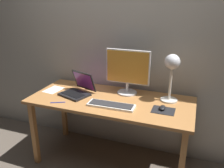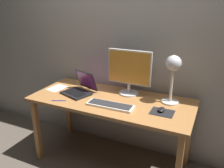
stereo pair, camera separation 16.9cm
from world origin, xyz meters
name	(u,v)px [view 1 (the left image)]	position (x,y,z in m)	size (l,w,h in m)	color
ground_plane	(111,161)	(0.00, 0.00, 0.00)	(4.80, 4.80, 0.00)	brown
back_wall	(124,36)	(0.00, 0.40, 1.30)	(4.80, 0.06, 2.60)	#9E998E
desk	(111,106)	(0.00, 0.00, 0.66)	(1.60, 0.70, 0.74)	#A8703D
monitor	(128,70)	(0.11, 0.20, 0.99)	(0.45, 0.20, 0.46)	silver
keyboard_main	(111,105)	(0.06, -0.15, 0.75)	(0.44, 0.15, 0.03)	silver
laptop	(79,88)	(-0.36, 0.02, 0.80)	(0.36, 0.36, 0.23)	black
desk_lamp	(172,68)	(0.54, 0.16, 1.07)	(0.16, 0.16, 0.46)	beige
mousepad	(163,110)	(0.53, -0.07, 0.74)	(0.20, 0.16, 0.00)	black
mouse	(163,108)	(0.52, -0.06, 0.76)	(0.06, 0.10, 0.03)	black
paper_sheet_near_mouse	(54,90)	(-0.67, 0.01, 0.74)	(0.15, 0.21, 0.00)	white
pen	(58,102)	(-0.44, -0.26, 0.74)	(0.01, 0.01, 0.14)	#2633A5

